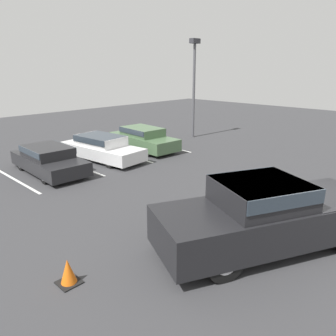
% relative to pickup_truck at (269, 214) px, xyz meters
% --- Properties ---
extents(ground_plane, '(60.00, 60.00, 0.00)m').
position_rel_pickup_truck_xyz_m(ground_plane, '(1.35, -0.48, -0.95)').
color(ground_plane, '#38383A').
extents(stall_stripe_a, '(0.12, 4.68, 0.01)m').
position_rel_pickup_truck_xyz_m(stall_stripe_a, '(-2.49, 10.33, -0.95)').
color(stall_stripe_a, white).
rests_on(stall_stripe_a, ground_plane).
extents(stall_stripe_b, '(0.12, 4.68, 0.01)m').
position_rel_pickup_truck_xyz_m(stall_stripe_b, '(0.45, 10.33, -0.95)').
color(stall_stripe_b, white).
rests_on(stall_stripe_b, ground_plane).
extents(stall_stripe_c, '(0.12, 4.68, 0.01)m').
position_rel_pickup_truck_xyz_m(stall_stripe_c, '(3.39, 10.33, -0.95)').
color(stall_stripe_c, white).
rests_on(stall_stripe_c, ground_plane).
extents(stall_stripe_d, '(0.12, 4.68, 0.01)m').
position_rel_pickup_truck_xyz_m(stall_stripe_d, '(6.33, 10.33, -0.95)').
color(stall_stripe_d, white).
rests_on(stall_stripe_d, ground_plane).
extents(pickup_truck, '(6.34, 4.47, 1.89)m').
position_rel_pickup_truck_xyz_m(pickup_truck, '(0.00, 0.00, 0.00)').
color(pickup_truck, black).
rests_on(pickup_truck, ground_plane).
extents(parked_sedan_a, '(2.01, 4.50, 1.21)m').
position_rel_pickup_truck_xyz_m(parked_sedan_a, '(-0.95, 10.26, -0.31)').
color(parked_sedan_a, '#232326').
rests_on(parked_sedan_a, ground_plane).
extents(parked_sedan_b, '(2.20, 4.89, 1.26)m').
position_rel_pickup_truck_xyz_m(parked_sedan_b, '(1.99, 10.36, -0.28)').
color(parked_sedan_b, silver).
rests_on(parked_sedan_b, ground_plane).
extents(parked_sedan_c, '(2.05, 4.59, 1.29)m').
position_rel_pickup_truck_xyz_m(parked_sedan_c, '(4.90, 10.42, -0.26)').
color(parked_sedan_c, '#4C6B47').
rests_on(parked_sedan_c, ground_plane).
extents(light_post, '(0.70, 0.36, 6.33)m').
position_rel_pickup_truck_xyz_m(light_post, '(9.67, 10.67, 3.00)').
color(light_post, '#515156').
rests_on(light_post, ground_plane).
extents(traffic_cone, '(0.48, 0.48, 0.60)m').
position_rel_pickup_truck_xyz_m(traffic_cone, '(-4.50, 2.39, -0.67)').
color(traffic_cone, black).
rests_on(traffic_cone, ground_plane).
extents(wheel_stop_curb, '(1.77, 0.20, 0.14)m').
position_rel_pickup_truck_xyz_m(wheel_stop_curb, '(4.69, 13.30, -0.88)').
color(wheel_stop_curb, '#B7B2A8').
rests_on(wheel_stop_curb, ground_plane).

